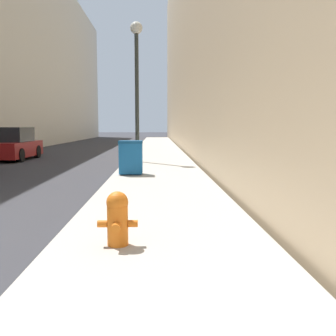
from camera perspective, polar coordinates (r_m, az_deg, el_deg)
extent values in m
cube|color=#ADA89E|center=(20.38, -1.49, 1.99)|extent=(2.91, 60.00, 0.15)
cube|color=tan|center=(30.42, 13.88, 21.53)|extent=(12.00, 60.00, 19.35)
cylinder|color=orange|center=(4.77, -7.68, -8.69)|extent=(0.26, 0.26, 0.50)
sphere|color=orange|center=(4.70, -7.73, -5.21)|extent=(0.27, 0.27, 0.27)
cylinder|color=orange|center=(4.69, -7.74, -4.22)|extent=(0.07, 0.07, 0.06)
cylinder|color=orange|center=(4.58, -7.93, -9.01)|extent=(0.11, 0.12, 0.11)
cylinder|color=orange|center=(4.79, -9.97, -8.37)|extent=(0.12, 0.09, 0.09)
cylinder|color=orange|center=(4.75, -5.37, -8.43)|extent=(0.12, 0.09, 0.09)
cube|color=#19609E|center=(11.58, -5.68, 1.47)|extent=(0.70, 0.53, 0.93)
cube|color=navy|center=(11.54, -5.70, 3.97)|extent=(0.72, 0.55, 0.08)
cylinder|color=black|center=(11.87, -7.02, -0.46)|extent=(0.05, 0.16, 0.16)
cylinder|color=black|center=(11.83, -4.14, -0.45)|extent=(0.05, 0.16, 0.16)
cylinder|color=#2D332D|center=(15.84, -4.67, 1.44)|extent=(0.31, 0.31, 0.25)
cylinder|color=#2D332D|center=(15.83, -4.75, 10.52)|extent=(0.16, 0.16, 5.26)
sphere|color=silver|center=(16.28, -4.85, 20.51)|extent=(0.50, 0.50, 0.50)
cube|color=maroon|center=(19.79, -22.61, 2.67)|extent=(1.73, 4.06, 0.73)
cube|color=#1E2328|center=(19.76, -22.70, 4.73)|extent=(1.52, 2.11, 0.70)
cylinder|color=black|center=(21.22, -23.42, 2.30)|extent=(0.24, 0.64, 0.64)
cylinder|color=black|center=(20.69, -19.33, 2.37)|extent=(0.24, 0.64, 0.64)
cylinder|color=black|center=(18.39, -21.62, 1.83)|extent=(0.24, 0.64, 0.64)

